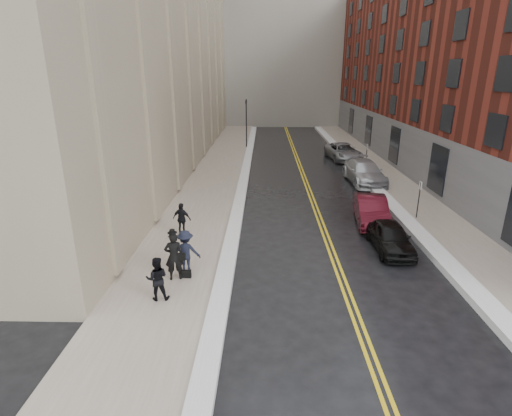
{
  "coord_description": "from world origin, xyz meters",
  "views": [
    {
      "loc": [
        -0.64,
        -13.18,
        7.86
      ],
      "look_at": [
        -1.04,
        5.19,
        1.6
      ],
      "focal_mm": 28.0,
      "sensor_mm": 36.0,
      "label": 1
    }
  ],
  "objects_px": {
    "car_silver_far": "(343,152)",
    "car_maroon": "(371,210)",
    "car_silver_near": "(364,172)",
    "pedestrian_b": "(186,251)",
    "car_black": "(390,237)",
    "pedestrian_c": "(182,219)",
    "pedestrian_main": "(174,256)",
    "pedestrian_a": "(157,279)"
  },
  "relations": [
    {
      "from": "pedestrian_a",
      "to": "pedestrian_b",
      "type": "relative_size",
      "value": 0.91
    },
    {
      "from": "car_silver_far",
      "to": "car_maroon",
      "type": "bearing_deg",
      "value": -102.58
    },
    {
      "from": "pedestrian_main",
      "to": "pedestrian_c",
      "type": "xyz_separation_m",
      "value": [
        -0.6,
        4.57,
        -0.16
      ]
    },
    {
      "from": "car_maroon",
      "to": "pedestrian_c",
      "type": "relative_size",
      "value": 2.74
    },
    {
      "from": "car_silver_near",
      "to": "car_maroon",
      "type": "bearing_deg",
      "value": -103.74
    },
    {
      "from": "pedestrian_a",
      "to": "pedestrian_c",
      "type": "relative_size",
      "value": 1.0
    },
    {
      "from": "car_maroon",
      "to": "car_silver_far",
      "type": "bearing_deg",
      "value": 90.72
    },
    {
      "from": "car_maroon",
      "to": "pedestrian_main",
      "type": "bearing_deg",
      "value": -137.94
    },
    {
      "from": "car_maroon",
      "to": "car_silver_far",
      "type": "height_order",
      "value": "car_silver_far"
    },
    {
      "from": "car_maroon",
      "to": "pedestrian_b",
      "type": "xyz_separation_m",
      "value": [
        -8.98,
        -6.13,
        0.31
      ]
    },
    {
      "from": "pedestrian_c",
      "to": "car_silver_near",
      "type": "bearing_deg",
      "value": -121.36
    },
    {
      "from": "pedestrian_a",
      "to": "pedestrian_c",
      "type": "height_order",
      "value": "pedestrian_c"
    },
    {
      "from": "pedestrian_main",
      "to": "pedestrian_b",
      "type": "distance_m",
      "value": 0.71
    },
    {
      "from": "car_black",
      "to": "pedestrian_main",
      "type": "relative_size",
      "value": 1.98
    },
    {
      "from": "car_silver_near",
      "to": "pedestrian_b",
      "type": "xyz_separation_m",
      "value": [
        -10.58,
        -14.6,
        0.22
      ]
    },
    {
      "from": "car_black",
      "to": "pedestrian_a",
      "type": "height_order",
      "value": "pedestrian_a"
    },
    {
      "from": "car_silver_far",
      "to": "pedestrian_b",
      "type": "bearing_deg",
      "value": -121.91
    },
    {
      "from": "pedestrian_a",
      "to": "car_black",
      "type": "bearing_deg",
      "value": -162.0
    },
    {
      "from": "car_black",
      "to": "car_silver_far",
      "type": "xyz_separation_m",
      "value": [
        1.6,
        20.35,
        0.11
      ]
    },
    {
      "from": "car_silver_far",
      "to": "pedestrian_c",
      "type": "height_order",
      "value": "pedestrian_c"
    },
    {
      "from": "car_silver_far",
      "to": "pedestrian_b",
      "type": "height_order",
      "value": "pedestrian_b"
    },
    {
      "from": "car_silver_near",
      "to": "car_silver_far",
      "type": "height_order",
      "value": "car_silver_near"
    },
    {
      "from": "car_silver_near",
      "to": "car_silver_far",
      "type": "distance_m",
      "value": 8.36
    },
    {
      "from": "pedestrian_a",
      "to": "car_silver_far",
      "type": "bearing_deg",
      "value": -122.17
    },
    {
      "from": "car_black",
      "to": "pedestrian_c",
      "type": "bearing_deg",
      "value": 171.76
    },
    {
      "from": "pedestrian_main",
      "to": "pedestrian_a",
      "type": "xyz_separation_m",
      "value": [
        -0.29,
        -1.47,
        -0.17
      ]
    },
    {
      "from": "car_silver_near",
      "to": "pedestrian_c",
      "type": "bearing_deg",
      "value": -140.32
    },
    {
      "from": "car_silver_far",
      "to": "pedestrian_b",
      "type": "xyz_separation_m",
      "value": [
        -10.58,
        -22.96,
        0.28
      ]
    },
    {
      "from": "pedestrian_b",
      "to": "pedestrian_c",
      "type": "relative_size",
      "value": 1.09
    },
    {
      "from": "car_black",
      "to": "car_maroon",
      "type": "xyz_separation_m",
      "value": [
        0.0,
        3.52,
        0.08
      ]
    },
    {
      "from": "car_black",
      "to": "pedestrian_a",
      "type": "bearing_deg",
      "value": -154.44
    },
    {
      "from": "pedestrian_b",
      "to": "car_maroon",
      "type": "bearing_deg",
      "value": -149.14
    },
    {
      "from": "car_silver_far",
      "to": "pedestrian_main",
      "type": "bearing_deg",
      "value": -122.01
    },
    {
      "from": "car_silver_near",
      "to": "pedestrian_b",
      "type": "distance_m",
      "value": 18.03
    },
    {
      "from": "pedestrian_main",
      "to": "pedestrian_b",
      "type": "relative_size",
      "value": 1.09
    },
    {
      "from": "pedestrian_main",
      "to": "pedestrian_c",
      "type": "distance_m",
      "value": 4.62
    },
    {
      "from": "car_silver_near",
      "to": "pedestrian_a",
      "type": "bearing_deg",
      "value": -126.93
    },
    {
      "from": "car_black",
      "to": "pedestrian_c",
      "type": "xyz_separation_m",
      "value": [
        -9.92,
        1.35,
        0.31
      ]
    },
    {
      "from": "pedestrian_main",
      "to": "pedestrian_a",
      "type": "distance_m",
      "value": 1.51
    },
    {
      "from": "car_black",
      "to": "pedestrian_main",
      "type": "xyz_separation_m",
      "value": [
        -9.32,
        -3.23,
        0.47
      ]
    },
    {
      "from": "car_black",
      "to": "car_maroon",
      "type": "bearing_deg",
      "value": 89.46
    },
    {
      "from": "car_black",
      "to": "car_maroon",
      "type": "relative_size",
      "value": 0.87
    }
  ]
}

